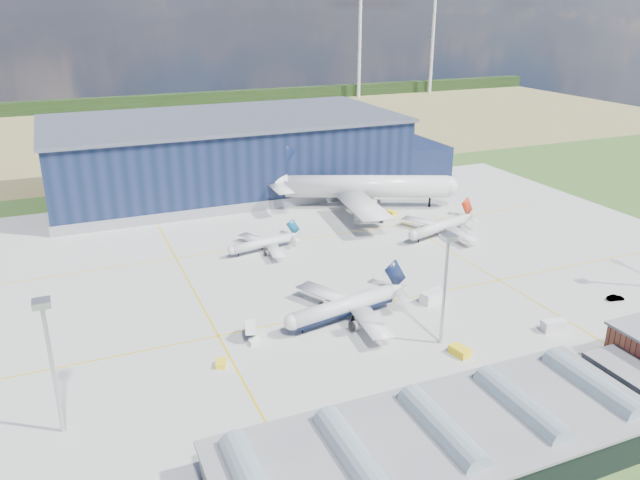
{
  "coord_description": "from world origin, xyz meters",
  "views": [
    {
      "loc": [
        -54.49,
        -120.57,
        63.13
      ],
      "look_at": [
        3.32,
        15.59,
        7.03
      ],
      "focal_mm": 35.0,
      "sensor_mm": 36.0,
      "label": 1
    }
  ],
  "objects": [
    {
      "name": "gse_van_c",
      "position": [
        34.19,
        -34.87,
        1.18
      ],
      "size": [
        5.26,
        3.18,
        2.36
      ],
      "primitive_type": "cube",
      "rotation": [
        0.0,
        0.0,
        1.4
      ],
      "color": "silver",
      "rests_on": "ground"
    },
    {
      "name": "treeline",
      "position": [
        0.0,
        300.0,
        4.0
      ],
      "size": [
        600.0,
        8.0,
        8.0
      ],
      "primitive_type": "cube",
      "color": "black",
      "rests_on": "ground"
    },
    {
      "name": "gse_cart_a",
      "position": [
        -0.8,
        -2.86,
        0.65
      ],
      "size": [
        2.06,
        3.05,
        1.31
      ],
      "primitive_type": "cube",
      "rotation": [
        0.0,
        0.0,
        0.02
      ],
      "color": "silver",
      "rests_on": "ground"
    },
    {
      "name": "glass_concourse",
      "position": [
        -6.45,
        -60.0,
        3.69
      ],
      "size": [
        78.0,
        23.0,
        8.6
      ],
      "color": "black",
      "rests_on": "ground"
    },
    {
      "name": "apron",
      "position": [
        0.0,
        10.0,
        0.03
      ],
      "size": [
        220.0,
        160.0,
        0.08
      ],
      "color": "#9E9E99",
      "rests_on": "ground"
    },
    {
      "name": "gse_tug_c",
      "position": [
        40.49,
        44.49,
        0.7
      ],
      "size": [
        2.6,
        3.53,
        1.4
      ],
      "primitive_type": "cube",
      "rotation": [
        0.0,
        0.0,
        0.2
      ],
      "color": "yellow",
      "rests_on": "ground"
    },
    {
      "name": "light_mast_center",
      "position": [
        10.0,
        -30.0,
        15.43
      ],
      "size": [
        2.6,
        2.6,
        23.0
      ],
      "color": "#B5B8BC",
      "rests_on": "ground"
    },
    {
      "name": "airliner_regional",
      "position": [
        -7.48,
        30.56,
        3.71
      ],
      "size": [
        26.38,
        25.98,
        7.41
      ],
      "primitive_type": null,
      "rotation": [
        0.0,
        0.0,
        3.32
      ],
      "color": "silver",
      "rests_on": "ground"
    },
    {
      "name": "car_a",
      "position": [
        0.32,
        -48.0,
        0.67
      ],
      "size": [
        4.24,
        3.02,
        1.34
      ],
      "primitive_type": "imported",
      "rotation": [
        0.0,
        0.0,
        1.98
      ],
      "color": "#99999E",
      "rests_on": "ground"
    },
    {
      "name": "ground",
      "position": [
        0.0,
        0.0,
        0.0
      ],
      "size": [
        600.0,
        600.0,
        0.0
      ],
      "primitive_type": "plane",
      "color": "#2E4F1D",
      "rests_on": "ground"
    },
    {
      "name": "gse_van_a",
      "position": [
        18.6,
        -13.65,
        1.33
      ],
      "size": [
        6.59,
        4.27,
        2.66
      ],
      "primitive_type": "cube",
      "rotation": [
        0.0,
        0.0,
        1.86
      ],
      "color": "silver",
      "rests_on": "ground"
    },
    {
      "name": "airliner_widebody",
      "position": [
        36.45,
        55.0,
        11.02
      ],
      "size": [
        88.29,
        87.52,
        22.03
      ],
      "primitive_type": null,
      "rotation": [
        0.0,
        0.0,
        -0.41
      ],
      "color": "silver",
      "rests_on": "ground"
    },
    {
      "name": "airliner_red",
      "position": [
        43.5,
        22.0,
        4.59
      ],
      "size": [
        34.89,
        34.47,
        9.18
      ],
      "primitive_type": null,
      "rotation": [
        0.0,
        0.0,
        3.43
      ],
      "color": "silver",
      "rests_on": "ground"
    },
    {
      "name": "airliner_navy",
      "position": [
        -3.9,
        -13.85,
        5.24
      ],
      "size": [
        37.32,
        36.76,
        10.48
      ],
      "primitive_type": null,
      "rotation": [
        0.0,
        0.0,
        3.32
      ],
      "color": "silver",
      "rests_on": "ground"
    },
    {
      "name": "farmland",
      "position": [
        0.0,
        220.0,
        0.0
      ],
      "size": [
        600.0,
        220.0,
        0.01
      ],
      "primitive_type": "cube",
      "color": "olive",
      "rests_on": "ground"
    },
    {
      "name": "gse_tug_a",
      "position": [
        10.9,
        -35.25,
        0.83
      ],
      "size": [
        3.17,
        4.37,
        1.65
      ],
      "primitive_type": "cube",
      "rotation": [
        0.0,
        0.0,
        0.2
      ],
      "color": "yellow",
      "rests_on": "ground"
    },
    {
      "name": "light_mast_west",
      "position": [
        -60.0,
        -30.0,
        15.43
      ],
      "size": [
        2.6,
        2.6,
        23.0
      ],
      "color": "#B5B8BC",
      "rests_on": "ground"
    },
    {
      "name": "gse_tug_b",
      "position": [
        -32.3,
        -21.23,
        0.58
      ],
      "size": [
        2.63,
        3.15,
        1.17
      ],
      "primitive_type": "cube",
      "rotation": [
        0.0,
        0.0,
        -0.36
      ],
      "color": "yellow",
      "rests_on": "ground"
    },
    {
      "name": "airstair",
      "position": [
        -24.11,
        -13.45,
        1.59
      ],
      "size": [
        3.35,
        5.32,
        3.17
      ],
      "primitive_type": "cube",
      "rotation": [
        0.0,
        0.0,
        -0.3
      ],
      "color": "silver",
      "rests_on": "ground"
    },
    {
      "name": "car_b",
      "position": [
        57.25,
        -29.32,
        0.63
      ],
      "size": [
        4.05,
        2.16,
        1.27
      ],
      "primitive_type": "imported",
      "rotation": [
        0.0,
        0.0,
        1.35
      ],
      "color": "#99999E",
      "rests_on": "ground"
    },
    {
      "name": "hangar",
      "position": [
        2.81,
        94.8,
        11.62
      ],
      "size": [
        145.0,
        62.0,
        26.1
      ],
      "color": "#0F1A34",
      "rests_on": "ground"
    }
  ]
}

